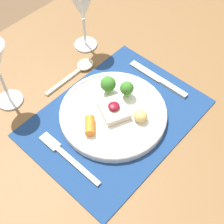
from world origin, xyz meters
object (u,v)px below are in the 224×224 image
object	(u,v)px
dinner_plate	(112,113)
spoon	(81,68)
fork	(65,155)
knife	(162,81)
wine_glass_near	(82,8)

from	to	relation	value
dinner_plate	spoon	xyz separation A→B (m)	(0.06, 0.18, -0.01)
fork	knife	size ratio (longest dim) A/B	1.00
dinner_plate	fork	world-z (taller)	dinner_plate
fork	spoon	bearing A→B (deg)	40.01
spoon	wine_glass_near	xyz separation A→B (m)	(0.08, 0.06, 0.13)
knife	wine_glass_near	distance (m)	0.30
knife	wine_glass_near	xyz separation A→B (m)	(-0.03, 0.27, 0.13)
fork	dinner_plate	bearing A→B (deg)	0.38
dinner_plate	fork	size ratio (longest dim) A/B	1.44
fork	spoon	world-z (taller)	spoon
spoon	fork	bearing A→B (deg)	-145.38
knife	spoon	size ratio (longest dim) A/B	1.08
wine_glass_near	spoon	bearing A→B (deg)	-142.17
fork	knife	xyz separation A→B (m)	(0.34, -0.03, -0.00)
dinner_plate	spoon	distance (m)	0.19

